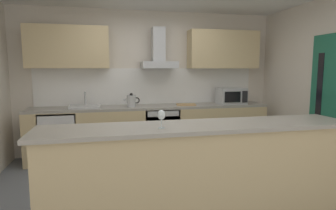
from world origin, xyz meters
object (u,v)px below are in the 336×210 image
at_px(microwave, 231,96).
at_px(refrigerator, 60,137).
at_px(sink, 85,106).
at_px(chopping_board, 186,105).
at_px(kettle, 131,101).
at_px(range_hood, 159,56).
at_px(oven, 160,130).
at_px(wine_glass, 161,116).

bearing_deg(microwave, refrigerator, 179.53).
bearing_deg(sink, chopping_board, -1.13).
distance_m(refrigerator, microwave, 3.12).
bearing_deg(kettle, microwave, 0.18).
relative_size(kettle, range_hood, 0.40).
xyz_separation_m(range_hood, chopping_board, (0.47, -0.15, -0.88)).
relative_size(oven, chopping_board, 2.35).
height_order(oven, range_hood, range_hood).
bearing_deg(refrigerator, wine_glass, -60.70).
relative_size(oven, microwave, 1.60).
height_order(wine_glass, chopping_board, wine_glass).
xyz_separation_m(microwave, kettle, (-1.86, -0.01, -0.04)).
bearing_deg(microwave, chopping_board, 179.73).
bearing_deg(microwave, range_hood, 173.33).
height_order(oven, sink, sink).
bearing_deg(wine_glass, microwave, 51.58).
distance_m(kettle, range_hood, 0.95).
relative_size(oven, refrigerator, 0.94).
distance_m(range_hood, chopping_board, 1.01).
relative_size(sink, chopping_board, 1.47).
bearing_deg(wine_glass, oven, 79.19).
bearing_deg(oven, wine_glass, -100.81).
xyz_separation_m(sink, range_hood, (1.28, 0.12, 0.86)).
xyz_separation_m(refrigerator, kettle, (1.20, -0.03, 0.58)).
bearing_deg(sink, range_hood, 5.27).
relative_size(refrigerator, chopping_board, 2.50).
xyz_separation_m(refrigerator, chopping_board, (2.18, -0.02, 0.49)).
distance_m(kettle, wine_glass, 2.24).
bearing_deg(chopping_board, wine_glass, -111.91).
relative_size(microwave, wine_glass, 2.81).
bearing_deg(range_hood, wine_glass, -100.24).
bearing_deg(chopping_board, microwave, -0.27).
relative_size(oven, range_hood, 1.11).
relative_size(refrigerator, wine_glass, 4.78).
distance_m(microwave, chopping_board, 0.89).
relative_size(refrigerator, kettle, 2.94).
xyz_separation_m(refrigerator, range_hood, (1.71, 0.13, 1.36)).
distance_m(oven, kettle, 0.75).
xyz_separation_m(oven, microwave, (1.35, -0.03, 0.59)).
bearing_deg(range_hood, microwave, -6.67).
distance_m(oven, range_hood, 1.33).
bearing_deg(chopping_board, sink, 178.87).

